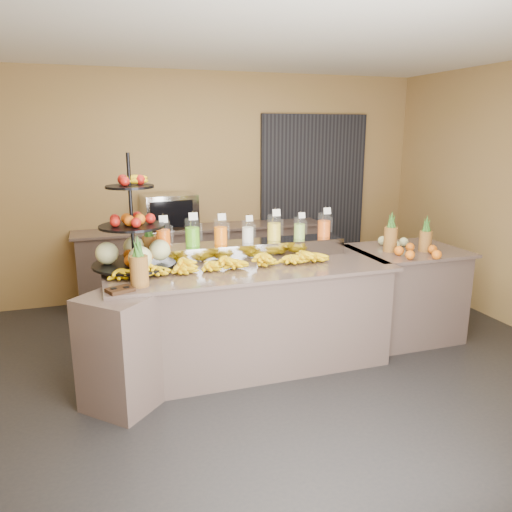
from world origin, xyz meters
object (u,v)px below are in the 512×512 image
banana_heap (224,260)px  right_fruit_pile (412,246)px  pitcher_tray (248,250)px  fruit_stand (139,241)px  condiment_caddy (120,290)px  oven_warmer (169,211)px

banana_heap → right_fruit_pile: 1.86m
pitcher_tray → banana_heap: banana_heap is taller
pitcher_tray → fruit_stand: 1.02m
pitcher_tray → right_fruit_pile: bearing=-12.9°
pitcher_tray → banana_heap: (-0.30, -0.30, -0.01)m
banana_heap → condiment_caddy: banana_heap is taller
pitcher_tray → oven_warmer: (-0.48, 1.67, 0.13)m
banana_heap → fruit_stand: 0.74m
pitcher_tray → banana_heap: 0.42m
banana_heap → oven_warmer: oven_warmer is taller
pitcher_tray → condiment_caddy: bearing=-150.4°
pitcher_tray → right_fruit_pile: size_ratio=4.03×
banana_heap → condiment_caddy: size_ratio=10.46×
banana_heap → condiment_caddy: bearing=-156.7°
banana_heap → oven_warmer: (-0.17, 1.97, 0.14)m
oven_warmer → pitcher_tray: bearing=-80.0°
condiment_caddy → oven_warmer: bearing=72.8°
banana_heap → fruit_stand: size_ratio=1.97×
fruit_stand → condiment_caddy: fruit_stand is taller
right_fruit_pile → oven_warmer: oven_warmer is taller
pitcher_tray → right_fruit_pile: (1.55, -0.36, 0.00)m
fruit_stand → condiment_caddy: (-0.21, -0.57, -0.23)m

